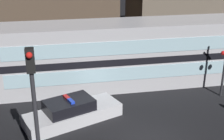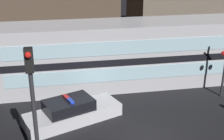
% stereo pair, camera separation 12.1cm
% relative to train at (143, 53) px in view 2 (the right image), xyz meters
% --- Properties ---
extents(train, '(17.95, 3.05, 4.12)m').
position_rel_train_xyz_m(train, '(0.00, 0.00, 0.00)').
color(train, silver).
rests_on(train, ground_plane).
extents(police_car, '(5.25, 3.40, 1.35)m').
position_rel_train_xyz_m(police_car, '(-4.92, -4.18, -1.56)').
color(police_car, silver).
rests_on(police_car, ground_plane).
extents(traffic_light_corner, '(0.30, 0.46, 5.15)m').
position_rel_train_xyz_m(traffic_light_corner, '(-6.43, -7.83, 1.26)').
color(traffic_light_corner, '#2D2D33').
rests_on(traffic_light_corner, ground_plane).
extents(building_left, '(10.91, 6.93, 7.80)m').
position_rel_train_xyz_m(building_left, '(-5.62, 9.74, 1.84)').
color(building_left, brown).
rests_on(building_left, ground_plane).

